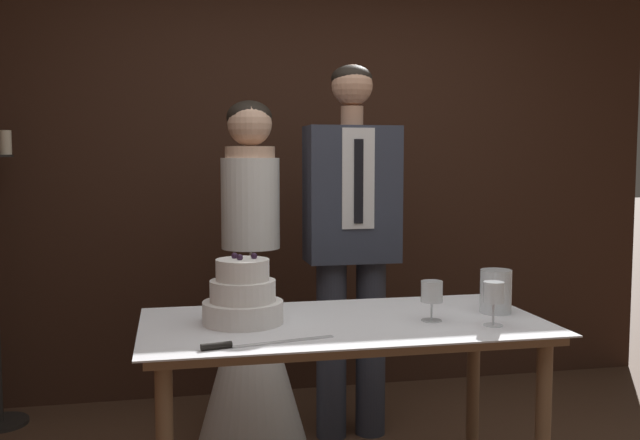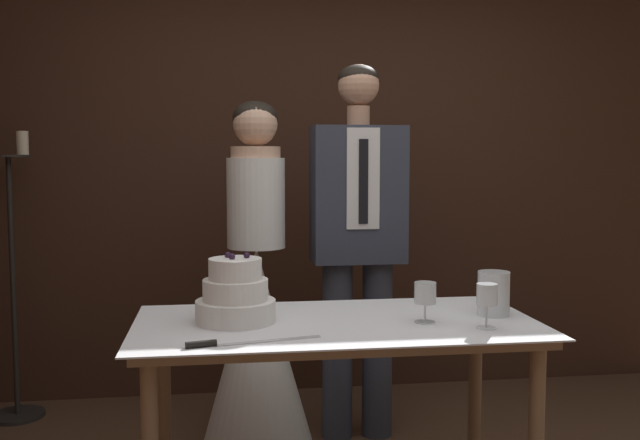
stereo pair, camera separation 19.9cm
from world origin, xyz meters
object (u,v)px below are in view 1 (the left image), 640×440
(cake_table, at_px, (344,345))
(groom, at_px, (352,231))
(cake_knife, at_px, (243,344))
(bride, at_px, (251,319))
(hurricane_candle, at_px, (496,292))
(wine_glass_middle, at_px, (494,295))
(tiered_cake, at_px, (243,297))
(wine_glass_near, at_px, (432,293))

(cake_table, bearing_deg, groom, 73.72)
(cake_knife, relative_size, bride, 0.27)
(bride, bearing_deg, hurricane_candle, -44.21)
(groom, bearing_deg, wine_glass_middle, -75.85)
(cake_knife, bearing_deg, bride, 70.64)
(hurricane_candle, height_order, groom, groom)
(cake_knife, relative_size, hurricane_candle, 2.64)
(cake_table, height_order, tiered_cake, tiered_cake)
(tiered_cake, height_order, bride, bride)
(cake_table, bearing_deg, tiered_cake, 173.35)
(wine_glass_middle, relative_size, hurricane_candle, 0.94)
(tiered_cake, relative_size, bride, 0.18)
(hurricane_candle, relative_size, bride, 0.10)
(wine_glass_middle, height_order, bride, bride)
(wine_glass_near, distance_m, wine_glass_middle, 0.22)
(hurricane_candle, bearing_deg, bride, 135.79)
(wine_glass_near, bearing_deg, bride, 121.69)
(wine_glass_near, xyz_separation_m, hurricane_candle, (0.30, 0.08, -0.02))
(wine_glass_near, distance_m, bride, 1.12)
(cake_table, height_order, cake_knife, cake_knife)
(tiered_cake, distance_m, wine_glass_middle, 0.91)
(wine_glass_middle, height_order, hurricane_candle, hurricane_candle)
(cake_table, xyz_separation_m, tiered_cake, (-0.37, 0.04, 0.19))
(wine_glass_near, xyz_separation_m, bride, (-0.57, 0.92, -0.28))
(wine_glass_near, height_order, groom, groom)
(wine_glass_near, bearing_deg, cake_table, 168.09)
(bride, distance_m, groom, 0.65)
(cake_table, relative_size, bride, 0.89)
(wine_glass_near, height_order, hurricane_candle, hurricane_candle)
(cake_table, distance_m, wine_glass_middle, 0.58)
(wine_glass_near, height_order, wine_glass_middle, wine_glass_middle)
(cake_table, height_order, hurricane_candle, hurricane_candle)
(tiered_cake, xyz_separation_m, wine_glass_near, (0.69, -0.11, 0.01))
(tiered_cake, bearing_deg, wine_glass_middle, -14.44)
(wine_glass_middle, xyz_separation_m, groom, (-0.26, 1.04, 0.13))
(wine_glass_middle, bearing_deg, bride, 126.22)
(tiered_cake, height_order, wine_glass_near, tiered_cake)
(wine_glass_middle, distance_m, bride, 1.32)
(cake_table, xyz_separation_m, wine_glass_near, (0.32, -0.07, 0.20))
(wine_glass_middle, bearing_deg, cake_table, 160.22)
(wine_glass_middle, bearing_deg, hurricane_candle, 62.15)
(tiered_cake, bearing_deg, wine_glass_near, -9.11)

